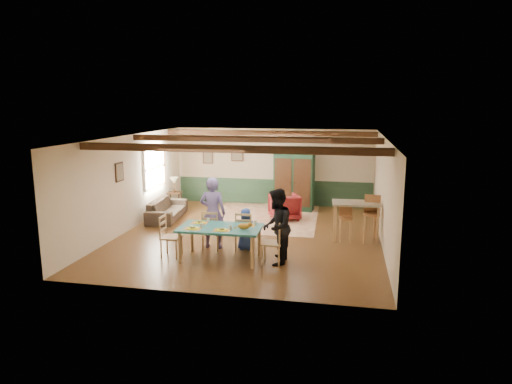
% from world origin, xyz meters
% --- Properties ---
extents(floor, '(8.00, 8.00, 0.00)m').
position_xyz_m(floor, '(0.00, 0.00, 0.00)').
color(floor, '#4D2E15').
rests_on(floor, ground).
extents(wall_back, '(7.00, 0.02, 2.70)m').
position_xyz_m(wall_back, '(0.00, 4.00, 1.35)').
color(wall_back, beige).
rests_on(wall_back, floor).
extents(wall_left, '(0.02, 8.00, 2.70)m').
position_xyz_m(wall_left, '(-3.50, 0.00, 1.35)').
color(wall_left, beige).
rests_on(wall_left, floor).
extents(wall_right, '(0.02, 8.00, 2.70)m').
position_xyz_m(wall_right, '(3.50, 0.00, 1.35)').
color(wall_right, beige).
rests_on(wall_right, floor).
extents(ceiling, '(7.00, 8.00, 0.02)m').
position_xyz_m(ceiling, '(0.00, 0.00, 2.70)').
color(ceiling, white).
rests_on(ceiling, wall_back).
extents(wainscot_back, '(6.95, 0.03, 0.90)m').
position_xyz_m(wainscot_back, '(0.00, 3.98, 0.45)').
color(wainscot_back, '#223F2A').
rests_on(wainscot_back, floor).
extents(ceiling_beam_front, '(6.95, 0.16, 0.16)m').
position_xyz_m(ceiling_beam_front, '(0.00, -2.30, 2.61)').
color(ceiling_beam_front, black).
rests_on(ceiling_beam_front, ceiling).
extents(ceiling_beam_mid, '(6.95, 0.16, 0.16)m').
position_xyz_m(ceiling_beam_mid, '(0.00, 0.40, 2.61)').
color(ceiling_beam_mid, black).
rests_on(ceiling_beam_mid, ceiling).
extents(ceiling_beam_back, '(6.95, 0.16, 0.16)m').
position_xyz_m(ceiling_beam_back, '(0.00, 3.00, 2.61)').
color(ceiling_beam_back, black).
rests_on(ceiling_beam_back, ceiling).
extents(window_left, '(0.06, 1.60, 1.30)m').
position_xyz_m(window_left, '(-3.47, 1.70, 1.55)').
color(window_left, white).
rests_on(window_left, wall_left).
extents(picture_left_wall, '(0.04, 0.42, 0.52)m').
position_xyz_m(picture_left_wall, '(-3.47, -0.60, 1.75)').
color(picture_left_wall, gray).
rests_on(picture_left_wall, wall_left).
extents(picture_back_a, '(0.45, 0.04, 0.55)m').
position_xyz_m(picture_back_a, '(-1.30, 3.97, 1.80)').
color(picture_back_a, gray).
rests_on(picture_back_a, wall_back).
extents(picture_back_b, '(0.38, 0.04, 0.48)m').
position_xyz_m(picture_back_b, '(-2.40, 3.97, 1.65)').
color(picture_back_b, gray).
rests_on(picture_back_b, wall_back).
extents(dining_table, '(1.89, 1.06, 0.78)m').
position_xyz_m(dining_table, '(-0.25, -2.07, 0.39)').
color(dining_table, '#216867').
rests_on(dining_table, floor).
extents(dining_chair_far_left, '(0.44, 0.46, 0.99)m').
position_xyz_m(dining_chair_far_left, '(-0.68, -1.32, 0.50)').
color(dining_chair_far_left, tan).
rests_on(dining_chair_far_left, floor).
extents(dining_chair_far_right, '(0.44, 0.46, 0.99)m').
position_xyz_m(dining_chair_far_right, '(0.16, -1.31, 0.50)').
color(dining_chair_far_right, tan).
rests_on(dining_chair_far_right, floor).
extents(dining_chair_end_left, '(0.46, 0.44, 0.99)m').
position_xyz_m(dining_chair_end_left, '(-1.46, -2.08, 0.50)').
color(dining_chair_end_left, tan).
rests_on(dining_chair_end_left, floor).
extents(dining_chair_end_right, '(0.46, 0.44, 0.99)m').
position_xyz_m(dining_chair_end_right, '(0.95, -2.06, 0.50)').
color(dining_chair_end_right, tan).
rests_on(dining_chair_end_right, floor).
extents(person_man, '(0.66, 0.44, 1.80)m').
position_xyz_m(person_man, '(-0.68, -1.24, 0.90)').
color(person_man, slate).
rests_on(person_man, floor).
extents(person_woman, '(0.66, 0.84, 1.72)m').
position_xyz_m(person_woman, '(1.05, -2.06, 0.86)').
color(person_woman, black).
rests_on(person_woman, floor).
extents(person_child, '(0.51, 0.34, 1.05)m').
position_xyz_m(person_child, '(0.16, -1.23, 0.52)').
color(person_child, '#244093').
rests_on(person_child, floor).
extents(cat, '(0.38, 0.15, 0.19)m').
position_xyz_m(cat, '(0.32, -2.17, 0.88)').
color(cat, orange).
rests_on(cat, dining_table).
extents(place_setting_near_left, '(0.42, 0.32, 0.11)m').
position_xyz_m(place_setting_near_left, '(-0.83, -2.33, 0.84)').
color(place_setting_near_left, yellow).
rests_on(place_setting_near_left, dining_table).
extents(place_setting_near_center, '(0.42, 0.32, 0.11)m').
position_xyz_m(place_setting_near_center, '(-0.15, -2.33, 0.84)').
color(place_setting_near_center, yellow).
rests_on(place_setting_near_center, dining_table).
extents(place_setting_far_left, '(0.42, 0.32, 0.11)m').
position_xyz_m(place_setting_far_left, '(-0.83, -1.81, 0.84)').
color(place_setting_far_left, yellow).
rests_on(place_setting_far_left, dining_table).
extents(place_setting_far_right, '(0.42, 0.32, 0.11)m').
position_xyz_m(place_setting_far_right, '(0.32, -1.80, 0.84)').
color(place_setting_far_right, yellow).
rests_on(place_setting_far_right, dining_table).
extents(area_rug, '(3.42, 4.03, 0.01)m').
position_xyz_m(area_rug, '(0.03, 2.00, 0.01)').
color(area_rug, beige).
rests_on(area_rug, floor).
extents(armoire, '(1.50, 0.71, 2.06)m').
position_xyz_m(armoire, '(0.83, 3.25, 1.03)').
color(armoire, '#153622').
rests_on(armoire, floor).
extents(armchair, '(1.13, 1.15, 0.80)m').
position_xyz_m(armchair, '(0.69, 1.92, 0.40)').
color(armchair, '#541016').
rests_on(armchair, floor).
extents(sofa, '(1.03, 2.17, 0.61)m').
position_xyz_m(sofa, '(-2.95, 1.32, 0.31)').
color(sofa, '#352A21').
rests_on(sofa, floor).
extents(end_table, '(0.52, 0.52, 0.57)m').
position_xyz_m(end_table, '(-3.21, 2.66, 0.29)').
color(end_table, black).
rests_on(end_table, floor).
extents(table_lamp, '(0.32, 0.32, 0.52)m').
position_xyz_m(table_lamp, '(-3.21, 2.66, 0.83)').
color(table_lamp, '#C7BA80').
rests_on(table_lamp, end_table).
extents(counter_table, '(1.28, 0.79, 1.03)m').
position_xyz_m(counter_table, '(2.83, 0.10, 0.52)').
color(counter_table, tan).
rests_on(counter_table, floor).
extents(bar_stool_left, '(0.38, 0.41, 1.00)m').
position_xyz_m(bar_stool_left, '(2.57, -0.03, 0.50)').
color(bar_stool_left, '#A1683E').
rests_on(bar_stool_left, floor).
extents(bar_stool_right, '(0.48, 0.52, 1.23)m').
position_xyz_m(bar_stool_right, '(3.23, -0.01, 0.62)').
color(bar_stool_right, '#A1683E').
rests_on(bar_stool_right, floor).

